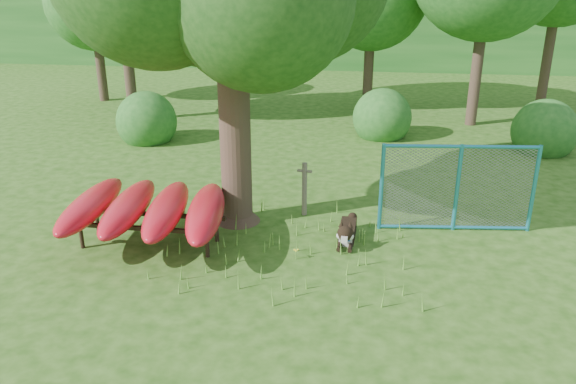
# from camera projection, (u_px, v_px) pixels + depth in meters

# --- Properties ---
(ground) EXTENTS (80.00, 80.00, 0.00)m
(ground) POSITION_uv_depth(u_px,v_px,m) (266.00, 272.00, 9.43)
(ground) COLOR #1F450D
(ground) RESTS_ON ground
(wooden_post) EXTENTS (0.31, 0.12, 1.13)m
(wooden_post) POSITION_uv_depth(u_px,v_px,m) (304.00, 188.00, 11.51)
(wooden_post) COLOR brown
(wooden_post) RESTS_ON ground
(kayak_rack) EXTENTS (3.13, 2.79, 0.94)m
(kayak_rack) POSITION_uv_depth(u_px,v_px,m) (148.00, 209.00, 10.15)
(kayak_rack) COLOR black
(kayak_rack) RESTS_ON ground
(husky_dog) EXTENTS (0.35, 1.27, 0.56)m
(husky_dog) POSITION_uv_depth(u_px,v_px,m) (347.00, 232.00, 10.44)
(husky_dog) COLOR black
(husky_dog) RESTS_ON ground
(fence_section) EXTENTS (2.96, 0.39, 2.89)m
(fence_section) POSITION_uv_depth(u_px,v_px,m) (457.00, 188.00, 10.72)
(fence_section) COLOR teal
(fence_section) RESTS_ON ground
(wildflower_clump) EXTENTS (0.09, 0.09, 0.20)m
(wildflower_clump) POSITION_uv_depth(u_px,v_px,m) (296.00, 251.00, 9.80)
(wildflower_clump) COLOR #5F9A32
(wildflower_clump) RESTS_ON ground
(bg_tree_f) EXTENTS (3.60, 3.60, 5.55)m
(bg_tree_f) POSITION_uv_depth(u_px,v_px,m) (93.00, 3.00, 21.32)
(bg_tree_f) COLOR #36271D
(bg_tree_f) RESTS_ON ground
(shrub_left) EXTENTS (1.80, 1.80, 1.80)m
(shrub_left) POSITION_uv_depth(u_px,v_px,m) (148.00, 141.00, 17.03)
(shrub_left) COLOR #1E581C
(shrub_left) RESTS_ON ground
(shrub_right) EXTENTS (1.80, 1.80, 1.80)m
(shrub_right) POSITION_uv_depth(u_px,v_px,m) (541.00, 152.00, 15.95)
(shrub_right) COLOR #1E581C
(shrub_right) RESTS_ON ground
(shrub_mid) EXTENTS (1.80, 1.80, 1.80)m
(shrub_mid) POSITION_uv_depth(u_px,v_px,m) (381.00, 137.00, 17.48)
(shrub_mid) COLOR #1E581C
(shrub_mid) RESTS_ON ground
(wooded_hillside) EXTENTS (80.00, 12.00, 6.00)m
(wooded_hillside) POSITION_uv_depth(u_px,v_px,m) (348.00, 6.00, 34.24)
(wooded_hillside) COLOR #1E581C
(wooded_hillside) RESTS_ON ground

